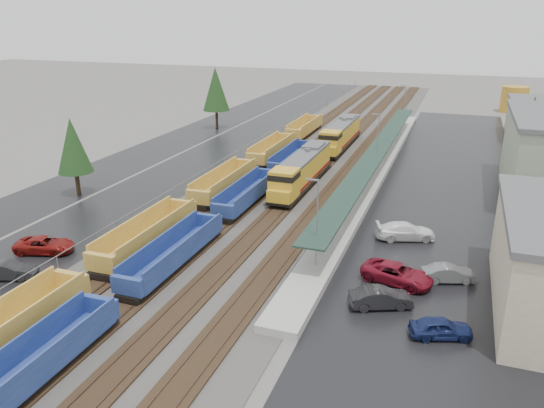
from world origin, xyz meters
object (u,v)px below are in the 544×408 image
at_px(parked_car_east_b, 397,274).
at_px(parked_car_west_b, 8,270).
at_px(well_string_blue, 174,253).
at_px(parked_car_east_c, 405,231).
at_px(locomotive_trail, 340,135).
at_px(parked_car_west_c, 45,245).
at_px(locomotive_lead, 301,171).
at_px(parked_car_east_e, 449,274).
at_px(storage_tank, 514,99).
at_px(parked_car_east_d, 441,328).
at_px(parked_car_east_a, 381,298).
at_px(well_string_yellow, 191,206).

bearing_deg(parked_car_east_b, parked_car_west_b, 122.57).
relative_size(well_string_blue, parked_car_east_c, 14.54).
bearing_deg(locomotive_trail, parked_car_east_c, -67.20).
height_order(locomotive_trail, parked_car_west_c, locomotive_trail).
relative_size(locomotive_lead, parked_car_east_c, 3.40).
relative_size(parked_car_east_b, parked_car_east_e, 1.34).
bearing_deg(parked_car_west_c, locomotive_lead, -49.44).
xyz_separation_m(storage_tank, parked_car_east_e, (-9.78, -84.61, -2.03)).
height_order(well_string_blue, storage_tank, storage_tank).
distance_m(locomotive_lead, parked_car_west_b, 33.84).
distance_m(parked_car_east_d, parked_car_east_e, 8.18).
xyz_separation_m(locomotive_trail, parked_car_west_c, (-16.13, -46.15, -1.55)).
height_order(locomotive_trail, well_string_blue, locomotive_trail).
xyz_separation_m(storage_tank, parked_car_east_b, (-13.60, -86.18, -1.94)).
distance_m(locomotive_lead, parked_car_east_c, 17.79).
height_order(parked_car_east_a, parked_car_east_c, parked_car_east_c).
relative_size(parked_car_west_c, parked_car_east_c, 0.94).
bearing_deg(locomotive_trail, parked_car_west_b, -106.71).
height_order(storage_tank, parked_car_east_a, storage_tank).
height_order(locomotive_lead, parked_car_east_b, locomotive_lead).
relative_size(locomotive_lead, parked_car_west_c, 3.63).
bearing_deg(parked_car_east_a, parked_car_west_c, 67.40).
relative_size(well_string_yellow, parked_car_east_d, 24.03).
bearing_deg(well_string_yellow, storage_tank, 65.70).
height_order(locomotive_lead, parked_car_east_c, locomotive_lead).
xyz_separation_m(parked_car_east_a, parked_car_east_d, (4.27, -2.45, -0.05)).
height_order(storage_tank, parked_car_west_c, storage_tank).
bearing_deg(well_string_blue, storage_tank, 70.55).
bearing_deg(well_string_yellow, parked_car_east_a, -28.39).
height_order(parked_car_west_b, parked_car_east_d, parked_car_west_b).
bearing_deg(parked_car_east_e, parked_car_east_c, 9.84).
distance_m(well_string_blue, parked_car_east_e, 22.33).
xyz_separation_m(parked_car_east_b, parked_car_east_c, (-0.37, 8.99, 0.02)).
bearing_deg(well_string_yellow, parked_car_west_c, -123.75).
relative_size(parked_car_east_d, parked_car_east_e, 0.97).
relative_size(storage_tank, parked_car_east_b, 0.97).
height_order(parked_car_east_a, parked_car_east_b, parked_car_east_b).
bearing_deg(parked_car_east_c, parked_car_west_b, 102.99).
distance_m(parked_car_east_a, parked_car_east_d, 4.93).
bearing_deg(parked_car_east_a, parked_car_east_d, -143.70).
height_order(parked_car_west_c, parked_car_east_b, parked_car_east_b).
xyz_separation_m(parked_car_east_a, parked_car_east_b, (0.63, 4.16, 0.03)).
xyz_separation_m(locomotive_trail, parked_car_east_d, (17.61, -47.97, -1.57)).
xyz_separation_m(locomotive_trail, parked_car_east_c, (13.61, -32.36, -1.47)).
bearing_deg(well_string_yellow, locomotive_lead, 58.36).
relative_size(well_string_blue, parked_car_west_c, 15.51).
xyz_separation_m(locomotive_trail, parked_car_east_e, (17.80, -39.79, -1.58)).
xyz_separation_m(parked_car_west_b, parked_car_east_c, (28.96, 18.75, 0.07)).
relative_size(locomotive_trail, parked_car_west_b, 4.25).
bearing_deg(parked_car_east_c, parked_car_west_c, 94.93).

